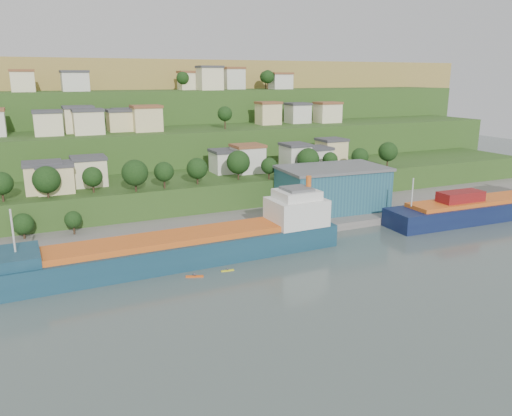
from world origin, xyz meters
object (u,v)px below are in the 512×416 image
cargo_ship_near (193,248)px  caravan (17,260)px  cargo_ship_far (493,208)px  warehouse (332,188)px  kayak_orange (195,276)px

cargo_ship_near → caravan: bearing=164.2°
cargo_ship_far → warehouse: cargo_ship_far is taller
warehouse → kayak_orange: bearing=-147.5°
warehouse → kayak_orange: (-52.22, -28.83, -8.16)m
caravan → cargo_ship_far: bearing=-15.9°
cargo_ship_near → kayak_orange: cargo_ship_near is taller
warehouse → caravan: size_ratio=4.81×
cargo_ship_near → cargo_ship_far: size_ratio=1.13×
cargo_ship_far → warehouse: size_ratio=2.08×
cargo_ship_near → cargo_ship_far: 92.22m
cargo_ship_near → warehouse: bearing=20.3°
cargo_ship_far → caravan: (-128.34, 11.30, -0.10)m
cargo_ship_near → kayak_orange: bearing=-107.4°
caravan → kayak_orange: size_ratio=1.82×
cargo_ship_near → kayak_orange: size_ratio=20.57×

